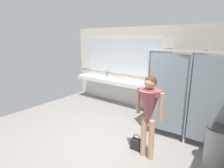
% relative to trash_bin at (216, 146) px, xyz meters
% --- Properties ---
extents(ground_plane, '(6.23, 5.88, 0.10)m').
position_rel_trash_bin_xyz_m(ground_plane, '(-2.37, -0.74, -0.44)').
color(ground_plane, gray).
extents(wall_back, '(6.23, 0.12, 2.69)m').
position_rel_trash_bin_xyz_m(wall_back, '(-2.37, 1.96, 0.96)').
color(wall_back, beige).
rests_on(wall_back, ground_plane).
extents(wall_back_tile_band, '(6.23, 0.01, 0.06)m').
position_rel_trash_bin_xyz_m(wall_back_tile_band, '(-2.37, 1.89, 0.66)').
color(wall_back_tile_band, '#9E937F').
rests_on(wall_back_tile_band, wall_back).
extents(vanity_counter, '(3.22, 0.57, 1.01)m').
position_rel_trash_bin_xyz_m(vanity_counter, '(-3.47, 1.68, 0.27)').
color(vanity_counter, silver).
rests_on(vanity_counter, ground_plane).
extents(mirror_panel, '(3.12, 0.02, 1.28)m').
position_rel_trash_bin_xyz_m(mirror_panel, '(-3.47, 1.88, 1.30)').
color(mirror_panel, silver).
rests_on(mirror_panel, wall_back).
extents(bathroom_stalls, '(1.92, 1.53, 2.08)m').
position_rel_trash_bin_xyz_m(bathroom_stalls, '(-0.68, 0.92, 0.70)').
color(bathroom_stalls, gray).
rests_on(bathroom_stalls, ground_plane).
extents(trash_bin, '(0.41, 0.41, 0.77)m').
position_rel_trash_bin_xyz_m(trash_bin, '(0.00, 0.00, 0.00)').
color(trash_bin, '#99999E').
rests_on(trash_bin, ground_plane).
extents(person_standing, '(0.58, 0.45, 1.67)m').
position_rel_trash_bin_xyz_m(person_standing, '(-1.12, -0.56, 0.67)').
color(person_standing, tan).
rests_on(person_standing, ground_plane).
extents(handbag, '(0.22, 0.14, 0.35)m').
position_rel_trash_bin_xyz_m(handbag, '(-1.41, -0.46, -0.26)').
color(handbag, black).
rests_on(handbag, ground_plane).
extents(soap_dispenser, '(0.07, 0.07, 0.20)m').
position_rel_trash_bin_xyz_m(soap_dispenser, '(-3.98, 1.76, 0.59)').
color(soap_dispenser, teal).
rests_on(soap_dispenser, vanity_counter).
extents(paper_cup, '(0.07, 0.07, 0.09)m').
position_rel_trash_bin_xyz_m(paper_cup, '(-4.54, 1.50, 0.55)').
color(paper_cup, beige).
rests_on(paper_cup, vanity_counter).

